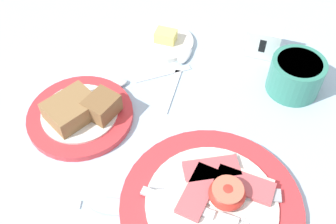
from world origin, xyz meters
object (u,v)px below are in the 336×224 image
Objects in this scene: bread_plate at (81,113)px; teaspoon_by_saucer at (182,61)px; breakfast_plate at (213,202)px; sugar_cup at (296,75)px; teaspoon_near_cup at (96,205)px; number_card at (263,43)px; teaspoon_stray at (123,82)px; butter_dish at (166,41)px.

bread_plate reaches higher than teaspoon_by_saucer.
bread_plate is 0.22m from teaspoon_by_saucer.
breakfast_plate is at bearing -8.37° from bread_plate.
sugar_cup is 0.51× the size of teaspoon_near_cup.
teaspoon_stray is (-0.19, -0.19, -0.03)m from number_card.
butter_dish is (-0.26, -0.00, -0.03)m from sugar_cup.
bread_plate reaches higher than teaspoon_near_cup.
teaspoon_stray is (-0.24, 0.14, -0.01)m from breakfast_plate.
bread_plate is 1.91× the size of sugar_cup.
sugar_cup is at bearing 0.65° from butter_dish.
teaspoon_by_saucer is at bearing -169.95° from sugar_cup.
bread_plate is at bearing 32.60° from teaspoon_stray.
butter_dish is at bearing 43.99° from teaspoon_by_saucer.
butter_dish is at bearing 79.40° from teaspoon_near_cup.
bread_plate is 0.97× the size of teaspoon_near_cup.
teaspoon_by_saucer is at bearing 67.58° from bread_plate.
sugar_cup reaches higher than bread_plate.
breakfast_plate is at bearing 101.74° from teaspoon_stray.
teaspoon_near_cup is (-0.17, -0.36, -0.03)m from sugar_cup.
teaspoon_near_cup is 1.17× the size of teaspoon_stray.
sugar_cup is (0.29, 0.24, 0.02)m from bread_plate.
teaspoon_near_cup is at bearing 171.64° from teaspoon_by_saucer.
sugar_cup reaches higher than teaspoon_by_saucer.
bread_plate reaches higher than teaspoon_stray.
breakfast_plate is 0.28m from sugar_cup.
teaspoon_by_saucer is at bearing -172.11° from teaspoon_stray.
teaspoon_stray is (-0.10, 0.22, 0.00)m from teaspoon_near_cup.
number_card is 0.40× the size of teaspoon_near_cup.
teaspoon_by_saucer is at bearing 71.60° from teaspoon_near_cup.
breakfast_plate is 0.30m from teaspoon_by_saucer.
breakfast_plate is 2.36× the size of butter_dish.
sugar_cup reaches higher than butter_dish.
number_card is 0.16m from teaspoon_by_saucer.
breakfast_plate is 0.33m from number_card.
breakfast_plate is 2.79× the size of sugar_cup.
teaspoon_by_saucer and teaspoon_stray have the same top height.
bread_plate is at bearing 143.58° from teaspoon_by_saucer.
butter_dish is 0.37m from teaspoon_near_cup.
teaspoon_stray is at bearing 132.27° from teaspoon_by_saucer.
teaspoon_near_cup is (0.09, -0.36, -0.00)m from butter_dish.
number_card reaches higher than sugar_cup.
butter_dish is 0.57× the size of teaspoon_by_saucer.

